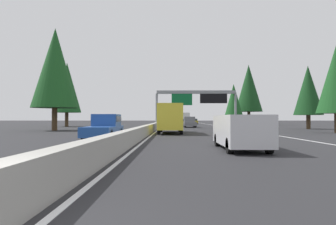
% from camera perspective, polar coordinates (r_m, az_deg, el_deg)
% --- Properties ---
extents(ground_plane, '(320.00, 320.00, 0.00)m').
position_cam_1_polar(ground_plane, '(63.16, -1.10, -2.59)').
color(ground_plane, '#262628').
extents(median_barrier, '(180.00, 0.56, 0.90)m').
position_cam_1_polar(median_barrier, '(83.15, -0.84, -1.95)').
color(median_barrier, '#9E9B93').
rests_on(median_barrier, ground).
extents(shoulder_stripe_right, '(160.00, 0.16, 0.01)m').
position_cam_1_polar(shoulder_stripe_right, '(73.72, 8.16, -2.37)').
color(shoulder_stripe_right, silver).
rests_on(shoulder_stripe_right, ground).
extents(shoulder_stripe_median, '(160.00, 0.16, 0.01)m').
position_cam_1_polar(shoulder_stripe_median, '(73.14, -0.64, -2.40)').
color(shoulder_stripe_median, silver).
rests_on(shoulder_stripe_median, ground).
extents(sign_gantry_overhead, '(0.50, 12.68, 5.91)m').
position_cam_1_polar(sign_gantry_overhead, '(45.35, 5.78, 2.82)').
color(sign_gantry_overhead, gray).
rests_on(sign_gantry_overhead, ground).
extents(minivan_mid_center, '(5.00, 1.95, 1.69)m').
position_cam_1_polar(minivan_mid_center, '(14.70, 14.03, -3.41)').
color(minivan_mid_center, silver).
rests_on(minivan_mid_center, ground).
extents(box_truck_distant_b, '(8.50, 2.40, 2.95)m').
position_cam_1_polar(box_truck_distant_b, '(30.16, 0.45, -1.04)').
color(box_truck_distant_b, gold).
rests_on(box_truck_distant_b, ground).
extents(pickup_mid_left, '(5.60, 2.00, 1.86)m').
position_cam_1_polar(pickup_mid_left, '(51.22, 4.29, -1.89)').
color(pickup_mid_left, slate).
rests_on(pickup_mid_left, ground).
extents(sedan_mid_right, '(4.40, 1.80, 1.47)m').
position_cam_1_polar(sedan_mid_right, '(90.78, 5.27, -1.73)').
color(sedan_mid_right, '#AD931E').
rests_on(sedan_mid_right, ground).
extents(sedan_distant_a, '(4.40, 1.80, 1.47)m').
position_cam_1_polar(sedan_distant_a, '(69.11, 3.56, -1.90)').
color(sedan_distant_a, '#AD931E').
rests_on(sedan_distant_a, ground).
extents(bus_far_left, '(11.50, 2.55, 3.10)m').
position_cam_1_polar(bus_far_left, '(82.50, 3.21, -1.07)').
color(bus_far_left, white).
rests_on(bus_far_left, ground).
extents(oncoming_near, '(5.60, 2.00, 1.86)m').
position_cam_1_polar(oncoming_near, '(22.26, -12.37, -2.75)').
color(oncoming_near, '#1E4793').
rests_on(oncoming_near, ground).
extents(conifer_right_near, '(4.10, 4.10, 9.33)m').
position_cam_1_polar(conifer_right_near, '(47.28, 25.91, 3.94)').
color(conifer_right_near, '#4C3823').
rests_on(conifer_right_near, ground).
extents(conifer_right_mid, '(4.15, 4.15, 9.44)m').
position_cam_1_polar(conifer_right_mid, '(67.56, 12.83, 2.39)').
color(conifer_right_mid, '#4C3823').
rests_on(conifer_right_mid, ground).
extents(conifer_right_far, '(6.45, 6.45, 14.66)m').
position_cam_1_polar(conifer_right_far, '(73.20, 15.64, 4.63)').
color(conifer_right_far, '#4C3823').
rests_on(conifer_right_far, ground).
extents(conifer_left_foreground, '(5.82, 5.82, 13.23)m').
position_cam_1_polar(conifer_left_foreground, '(40.38, -21.40, 8.17)').
color(conifer_left_foreground, '#4C3823').
rests_on(conifer_left_foreground, ground).
extents(conifer_left_near, '(5.39, 5.39, 12.26)m').
position_cam_1_polar(conifer_left_near, '(58.92, -19.32, 4.64)').
color(conifer_left_near, '#4C3823').
rests_on(conifer_left_near, ground).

